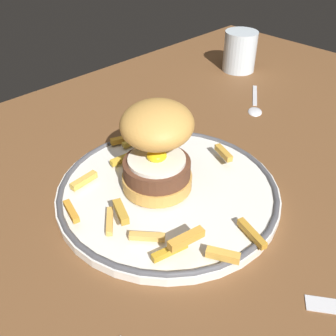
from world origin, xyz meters
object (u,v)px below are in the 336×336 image
(dinner_plate, at_px, (168,190))
(burger, at_px, (157,146))
(spoon, at_px, (255,107))
(water_glass, at_px, (240,54))

(dinner_plate, height_order, burger, burger)
(burger, relative_size, spoon, 1.14)
(burger, bearing_deg, water_glass, 23.38)
(burger, distance_m, water_glass, 0.46)
(spoon, bearing_deg, dinner_plate, -167.71)
(burger, xyz_separation_m, water_glass, (0.42, 0.18, -0.04))
(dinner_plate, relative_size, burger, 2.21)
(water_glass, distance_m, spoon, 0.19)
(dinner_plate, relative_size, spoon, 2.52)
(burger, bearing_deg, spoon, 8.96)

